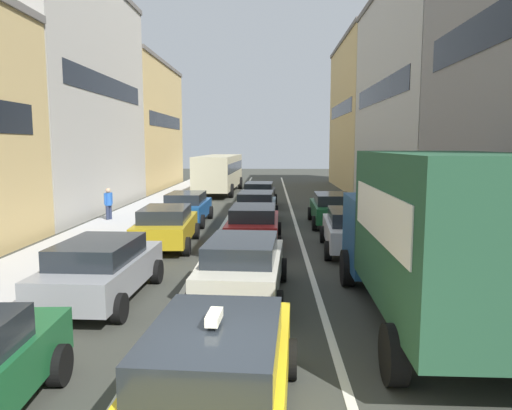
{
  "coord_description": "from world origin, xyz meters",
  "views": [
    {
      "loc": [
        0.53,
        -4.77,
        3.71
      ],
      "look_at": [
        0.0,
        12.0,
        1.6
      ],
      "focal_mm": 33.55,
      "sensor_mm": 36.0,
      "label": 1
    }
  ],
  "objects_px": {
    "hatchback_centre_lane_third": "(253,224)",
    "sedan_centre_lane_fifth": "(259,194)",
    "coupe_centre_lane_fourth": "(256,206)",
    "wagon_left_lane_second": "(101,268)",
    "sedan_centre_lane_second": "(243,266)",
    "wagon_right_lane_far": "(332,208)",
    "sedan_left_lane_fourth": "(187,207)",
    "taxi_centre_lane_front": "(217,373)",
    "sedan_right_lane_behind_truck": "(352,229)",
    "sedan_left_lane_third": "(166,226)",
    "pedestrian_mid_sidewalk": "(108,203)",
    "bus_mid_queue_primary": "(219,170)",
    "removalist_box_truck": "(430,233)"
  },
  "relations": [
    {
      "from": "wagon_left_lane_second",
      "to": "coupe_centre_lane_fourth",
      "type": "distance_m",
      "value": 12.22
    },
    {
      "from": "taxi_centre_lane_front",
      "to": "sedan_right_lane_behind_truck",
      "type": "height_order",
      "value": "taxi_centre_lane_front"
    },
    {
      "from": "removalist_box_truck",
      "to": "pedestrian_mid_sidewalk",
      "type": "height_order",
      "value": "removalist_box_truck"
    },
    {
      "from": "coupe_centre_lane_fourth",
      "to": "sedan_right_lane_behind_truck",
      "type": "relative_size",
      "value": 0.99
    },
    {
      "from": "removalist_box_truck",
      "to": "sedan_centre_lane_second",
      "type": "xyz_separation_m",
      "value": [
        -3.85,
        1.89,
        -1.18
      ]
    },
    {
      "from": "bus_mid_queue_primary",
      "to": "hatchback_centre_lane_third",
      "type": "bearing_deg",
      "value": -168.55
    },
    {
      "from": "removalist_box_truck",
      "to": "wagon_left_lane_second",
      "type": "relative_size",
      "value": 1.78
    },
    {
      "from": "wagon_left_lane_second",
      "to": "sedan_right_lane_behind_truck",
      "type": "relative_size",
      "value": 0.99
    },
    {
      "from": "sedan_right_lane_behind_truck",
      "to": "wagon_right_lane_far",
      "type": "distance_m",
      "value": 5.53
    },
    {
      "from": "coupe_centre_lane_fourth",
      "to": "taxi_centre_lane_front",
      "type": "bearing_deg",
      "value": -178.05
    },
    {
      "from": "sedan_left_lane_third",
      "to": "wagon_right_lane_far",
      "type": "bearing_deg",
      "value": -55.65
    },
    {
      "from": "bus_mid_queue_primary",
      "to": "pedestrian_mid_sidewalk",
      "type": "distance_m",
      "value": 14.62
    },
    {
      "from": "taxi_centre_lane_front",
      "to": "wagon_left_lane_second",
      "type": "xyz_separation_m",
      "value": [
        -3.36,
        5.18,
        -0.0
      ]
    },
    {
      "from": "sedan_left_lane_third",
      "to": "wagon_left_lane_second",
      "type": "bearing_deg",
      "value": 175.15
    },
    {
      "from": "sedan_left_lane_third",
      "to": "sedan_right_lane_behind_truck",
      "type": "bearing_deg",
      "value": -97.05
    },
    {
      "from": "removalist_box_truck",
      "to": "wagon_right_lane_far",
      "type": "height_order",
      "value": "removalist_box_truck"
    },
    {
      "from": "taxi_centre_lane_front",
      "to": "sedan_right_lane_behind_truck",
      "type": "xyz_separation_m",
      "value": [
        3.53,
        10.72,
        -0.0
      ]
    },
    {
      "from": "wagon_left_lane_second",
      "to": "sedan_right_lane_behind_truck",
      "type": "xyz_separation_m",
      "value": [
        6.88,
        5.54,
        0.0
      ]
    },
    {
      "from": "taxi_centre_lane_front",
      "to": "hatchback_centre_lane_third",
      "type": "height_order",
      "value": "taxi_centre_lane_front"
    },
    {
      "from": "taxi_centre_lane_front",
      "to": "coupe_centre_lane_fourth",
      "type": "xyz_separation_m",
      "value": [
        -0.03,
        16.93,
        -0.0
      ]
    },
    {
      "from": "coupe_centre_lane_fourth",
      "to": "sedan_centre_lane_fifth",
      "type": "xyz_separation_m",
      "value": [
        0.01,
        5.76,
        0.0
      ]
    },
    {
      "from": "coupe_centre_lane_fourth",
      "to": "wagon_right_lane_far",
      "type": "bearing_deg",
      "value": -98.92
    },
    {
      "from": "taxi_centre_lane_front",
      "to": "coupe_centre_lane_fourth",
      "type": "relative_size",
      "value": 1.01
    },
    {
      "from": "sedan_centre_lane_second",
      "to": "sedan_centre_lane_fifth",
      "type": "height_order",
      "value": "same"
    },
    {
      "from": "sedan_centre_lane_fifth",
      "to": "bus_mid_queue_primary",
      "type": "distance_m",
      "value": 8.84
    },
    {
      "from": "sedan_centre_lane_fifth",
      "to": "pedestrian_mid_sidewalk",
      "type": "distance_m",
      "value": 9.26
    },
    {
      "from": "coupe_centre_lane_fourth",
      "to": "wagon_right_lane_far",
      "type": "distance_m",
      "value": 3.63
    },
    {
      "from": "sedan_left_lane_fourth",
      "to": "sedan_centre_lane_fifth",
      "type": "distance_m",
      "value": 7.02
    },
    {
      "from": "removalist_box_truck",
      "to": "taxi_centre_lane_front",
      "type": "distance_m",
      "value": 5.41
    },
    {
      "from": "wagon_left_lane_second",
      "to": "sedan_left_lane_third",
      "type": "height_order",
      "value": "same"
    },
    {
      "from": "sedan_centre_lane_second",
      "to": "wagon_right_lane_far",
      "type": "height_order",
      "value": "same"
    },
    {
      "from": "removalist_box_truck",
      "to": "sedan_centre_lane_second",
      "type": "height_order",
      "value": "removalist_box_truck"
    },
    {
      "from": "sedan_centre_lane_second",
      "to": "wagon_left_lane_second",
      "type": "distance_m",
      "value": 3.38
    },
    {
      "from": "sedan_left_lane_fourth",
      "to": "sedan_centre_lane_fifth",
      "type": "height_order",
      "value": "same"
    },
    {
      "from": "sedan_centre_lane_second",
      "to": "wagon_right_lane_far",
      "type": "bearing_deg",
      "value": -14.83
    },
    {
      "from": "hatchback_centre_lane_third",
      "to": "sedan_left_lane_fourth",
      "type": "bearing_deg",
      "value": 35.47
    },
    {
      "from": "hatchback_centre_lane_third",
      "to": "sedan_centre_lane_fifth",
      "type": "distance_m",
      "value": 11.1
    },
    {
      "from": "wagon_left_lane_second",
      "to": "sedan_left_lane_fourth",
      "type": "bearing_deg",
      "value": 1.51
    },
    {
      "from": "pedestrian_mid_sidewalk",
      "to": "wagon_left_lane_second",
      "type": "bearing_deg",
      "value": 131.58
    },
    {
      "from": "hatchback_centre_lane_third",
      "to": "pedestrian_mid_sidewalk",
      "type": "bearing_deg",
      "value": 55.33
    },
    {
      "from": "wagon_right_lane_far",
      "to": "bus_mid_queue_primary",
      "type": "height_order",
      "value": "bus_mid_queue_primary"
    },
    {
      "from": "taxi_centre_lane_front",
      "to": "coupe_centre_lane_fourth",
      "type": "bearing_deg",
      "value": 3.38
    },
    {
      "from": "sedan_right_lane_behind_truck",
      "to": "sedan_centre_lane_fifth",
      "type": "bearing_deg",
      "value": 19.45
    },
    {
      "from": "removalist_box_truck",
      "to": "hatchback_centre_lane_third",
      "type": "relative_size",
      "value": 1.79
    },
    {
      "from": "removalist_box_truck",
      "to": "sedan_right_lane_behind_truck",
      "type": "bearing_deg",
      "value": 3.8
    },
    {
      "from": "coupe_centre_lane_fourth",
      "to": "bus_mid_queue_primary",
      "type": "bearing_deg",
      "value": 15.04
    },
    {
      "from": "bus_mid_queue_primary",
      "to": "taxi_centre_lane_front",
      "type": "bearing_deg",
      "value": -172.28
    },
    {
      "from": "coupe_centre_lane_fourth",
      "to": "pedestrian_mid_sidewalk",
      "type": "xyz_separation_m",
      "value": [
        -7.11,
        -0.16,
        0.15
      ]
    },
    {
      "from": "sedan_centre_lane_fifth",
      "to": "taxi_centre_lane_front",
      "type": "bearing_deg",
      "value": -177.97
    },
    {
      "from": "coupe_centre_lane_fourth",
      "to": "wagon_left_lane_second",
      "type": "bearing_deg",
      "value": 166.05
    }
  ]
}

